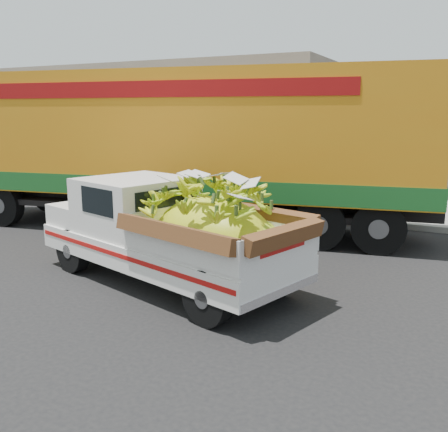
% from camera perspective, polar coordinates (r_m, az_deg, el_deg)
% --- Properties ---
extents(ground, '(100.00, 100.00, 0.00)m').
position_cam_1_polar(ground, '(9.96, -15.28, -5.33)').
color(ground, black).
rests_on(ground, ground).
extents(curb, '(60.00, 0.25, 0.15)m').
position_cam_1_polar(curb, '(14.68, -0.16, 0.81)').
color(curb, gray).
rests_on(curb, ground).
extents(sidewalk, '(60.00, 4.00, 0.14)m').
position_cam_1_polar(sidewalk, '(16.56, 3.06, 2.02)').
color(sidewalk, gray).
rests_on(sidewalk, ground).
extents(building_left, '(18.00, 6.00, 5.00)m').
position_cam_1_polar(building_left, '(25.40, -8.53, 10.77)').
color(building_left, gray).
rests_on(building_left, ground).
extents(pickup_truck, '(5.24, 3.16, 1.73)m').
position_cam_1_polar(pickup_truck, '(8.14, -5.06, -1.95)').
color(pickup_truck, black).
rests_on(pickup_truck, ground).
extents(semi_trailer, '(12.07, 4.45, 3.80)m').
position_cam_1_polar(semi_trailer, '(12.25, -4.92, 8.27)').
color(semi_trailer, black).
rests_on(semi_trailer, ground).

